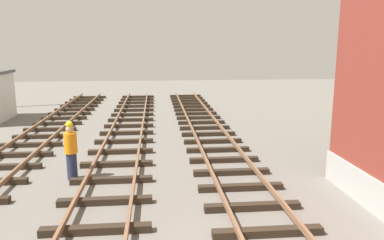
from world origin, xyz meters
name	(u,v)px	position (x,y,z in m)	size (l,w,h in m)	color
track_worker_foreground	(71,150)	(-4.19, 6.82, 0.93)	(0.40, 0.40, 1.87)	#262D4C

